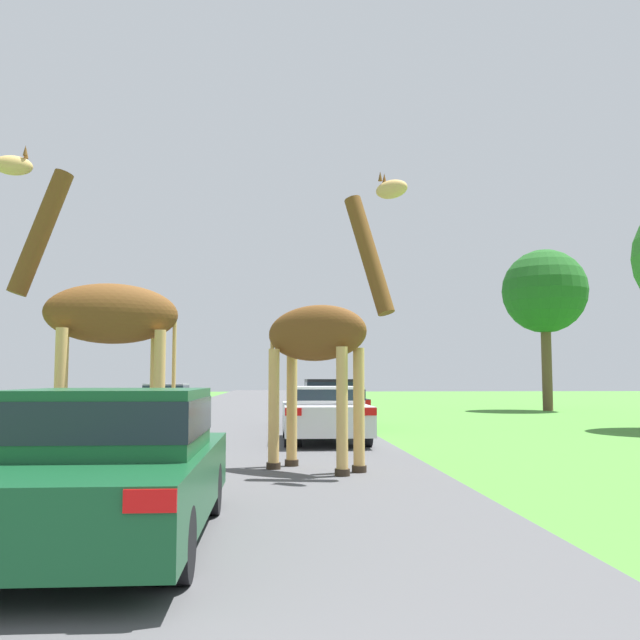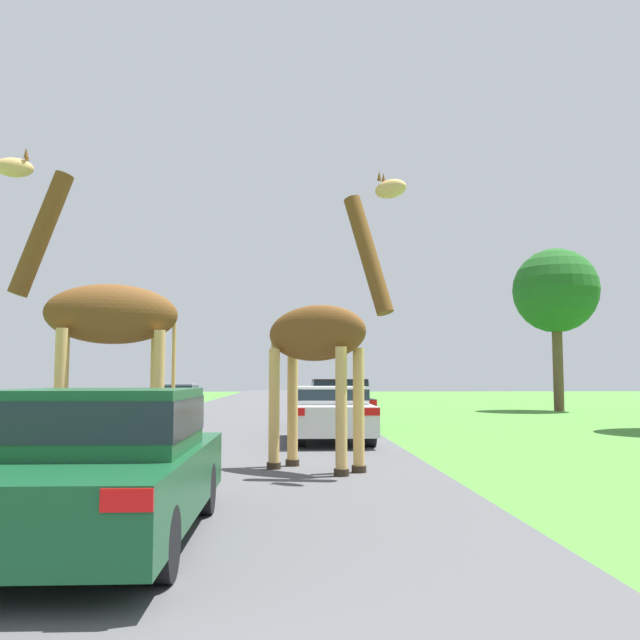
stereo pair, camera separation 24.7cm
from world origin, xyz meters
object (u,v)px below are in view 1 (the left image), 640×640
car_lead_maroon (110,462)px  car_queue_right (324,412)px  tree_right_cluster (545,292)px  car_far_ahead (332,402)px  car_queue_left (166,399)px  giraffe_companion (104,318)px  giraffe_near_road (322,338)px

car_lead_maroon → car_queue_right: car_lead_maroon is taller
tree_right_cluster → car_far_ahead: bearing=-137.6°
car_queue_left → tree_right_cluster: tree_right_cluster is taller
car_lead_maroon → car_far_ahead: (3.36, 15.02, 0.04)m
giraffe_companion → car_far_ahead: size_ratio=1.11×
car_queue_left → car_queue_right: bearing=-63.7°
car_lead_maroon → car_far_ahead: size_ratio=0.95×
car_lead_maroon → giraffe_companion: bearing=105.3°
giraffe_companion → car_lead_maroon: (1.10, -4.03, -1.71)m
giraffe_near_road → car_lead_maroon: bearing=13.0°
car_queue_right → car_far_ahead: bearing=83.0°
car_queue_right → car_queue_left: 12.53m
car_queue_left → tree_right_cluster: (17.46, 4.08, 5.00)m
car_queue_right → tree_right_cluster: tree_right_cluster is taller
car_lead_maroon → car_queue_right: (2.75, 10.01, -0.03)m
car_queue_left → giraffe_companion: bearing=-84.3°
tree_right_cluster → car_queue_left: bearing=-166.8°
car_queue_right → tree_right_cluster: (11.90, 15.32, 5.01)m
car_queue_left → car_far_ahead: bearing=-45.2°
car_queue_right → car_queue_left: car_queue_right is taller
car_lead_maroon → tree_right_cluster: bearing=60.0°
car_queue_right → car_far_ahead: car_far_ahead is taller
car_lead_maroon → car_queue_right: 10.38m
car_far_ahead → tree_right_cluster: size_ratio=0.58×
car_queue_left → tree_right_cluster: bearing=13.2°
car_lead_maroon → tree_right_cluster: tree_right_cluster is taller
giraffe_near_road → tree_right_cluster: bearing=-172.0°
car_queue_left → giraffe_near_road: bearing=-72.6°
giraffe_companion → tree_right_cluster: size_ratio=0.65×
giraffe_companion → car_queue_left: size_ratio=1.16×
car_lead_maroon → car_queue_left: car_lead_maroon is taller
giraffe_near_road → car_queue_left: bearing=-123.7°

